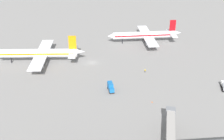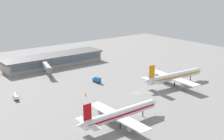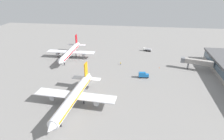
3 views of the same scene
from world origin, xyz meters
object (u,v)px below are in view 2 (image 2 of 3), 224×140
object	(u,v)px
ground_crew_worker	(86,94)
safety_cone_near_gate	(66,83)
airplane_taxiing	(120,114)
catering_truck	(97,80)
airplane_at_gate	(174,76)
safety_cone_mid_apron	(159,68)
fuel_truck	(16,96)

from	to	relation	value
ground_crew_worker	safety_cone_near_gate	world-z (taller)	ground_crew_worker
airplane_taxiing	catering_truck	bearing A→B (deg)	64.24
airplane_at_gate	safety_cone_mid_apron	world-z (taller)	airplane_at_gate
airplane_taxiing	safety_cone_near_gate	distance (m)	61.81
airplane_at_gate	airplane_taxiing	bearing A→B (deg)	-155.53
airplane_taxiing	catering_truck	world-z (taller)	airplane_taxiing
fuel_truck	safety_cone_mid_apron	distance (m)	97.94
ground_crew_worker	safety_cone_near_gate	bearing A→B (deg)	-148.25
ground_crew_worker	safety_cone_mid_apron	world-z (taller)	ground_crew_worker
airplane_taxiing	safety_cone_mid_apron	bearing A→B (deg)	33.07
airplane_taxiing	ground_crew_worker	size ratio (longest dim) A/B	25.34
airplane_taxiing	ground_crew_worker	distance (m)	37.02
fuel_truck	catering_truck	size ratio (longest dim) A/B	1.14
fuel_truck	safety_cone_near_gate	world-z (taller)	fuel_truck
airplane_taxiing	catering_truck	size ratio (longest dim) A/B	7.32
ground_crew_worker	safety_cone_near_gate	size ratio (longest dim) A/B	2.78
catering_truck	safety_cone_near_gate	size ratio (longest dim) A/B	9.64
catering_truck	airplane_taxiing	bearing A→B (deg)	148.04
airplane_at_gate	safety_cone_near_gate	xyz separation A→B (m)	(47.57, -40.06, -4.73)
catering_truck	ground_crew_worker	world-z (taller)	catering_truck
safety_cone_mid_apron	safety_cone_near_gate	bearing A→B (deg)	-9.94
fuel_truck	catering_truck	bearing A→B (deg)	101.85
catering_truck	ground_crew_worker	bearing A→B (deg)	123.68
safety_cone_mid_apron	catering_truck	bearing A→B (deg)	-1.53
safety_cone_near_gate	safety_cone_mid_apron	world-z (taller)	same
ground_crew_worker	safety_cone_mid_apron	size ratio (longest dim) A/B	2.78
safety_cone_mid_apron	ground_crew_worker	bearing A→B (deg)	11.04
airplane_taxiing	catering_truck	distance (m)	56.31
ground_crew_worker	catering_truck	bearing A→B (deg)	166.87
fuel_truck	safety_cone_near_gate	size ratio (longest dim) A/B	10.96
airplane_at_gate	safety_cone_near_gate	world-z (taller)	airplane_at_gate
airplane_taxiing	safety_cone_near_gate	bearing A→B (deg)	81.27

